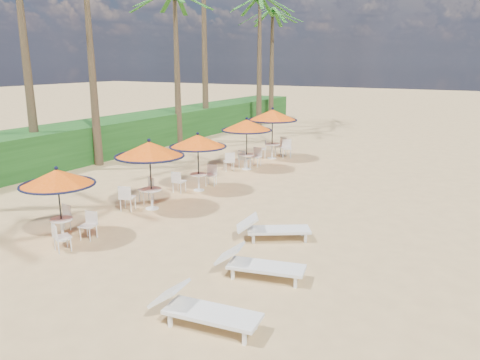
% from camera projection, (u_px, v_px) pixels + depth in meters
% --- Properties ---
extents(ground, '(160.00, 160.00, 0.00)m').
position_uv_depth(ground, '(216.00, 290.00, 10.31)').
color(ground, tan).
rests_on(ground, ground).
extents(scrub_hedge, '(3.00, 40.00, 1.80)m').
position_uv_depth(scrub_hedge, '(115.00, 135.00, 25.78)').
color(scrub_hedge, '#194716').
rests_on(scrub_hedge, ground).
extents(station_0, '(2.04, 2.04, 2.13)m').
position_uv_depth(station_0, '(59.00, 186.00, 12.82)').
color(station_0, black).
rests_on(station_0, ground).
extents(station_1, '(2.33, 2.33, 2.43)m').
position_uv_depth(station_1, '(148.00, 155.00, 15.52)').
color(station_1, black).
rests_on(station_1, ground).
extents(station_2, '(2.20, 2.24, 2.29)m').
position_uv_depth(station_2, '(198.00, 146.00, 17.79)').
color(station_2, black).
rests_on(station_2, ground).
extents(station_3, '(2.33, 2.33, 2.43)m').
position_uv_depth(station_3, '(246.00, 131.00, 21.32)').
color(station_3, black).
rests_on(station_3, ground).
extents(station_4, '(2.52, 2.52, 2.63)m').
position_uv_depth(station_4, '(273.00, 121.00, 23.72)').
color(station_4, black).
rests_on(station_4, ground).
extents(lounger_near, '(2.21, 0.92, 0.77)m').
position_uv_depth(lounger_near, '(202.00, 309.00, 8.83)').
color(lounger_near, white).
rests_on(lounger_near, ground).
extents(lounger_mid, '(2.16, 1.08, 0.74)m').
position_uv_depth(lounger_mid, '(257.00, 264.00, 10.82)').
color(lounger_mid, white).
rests_on(lounger_mid, ground).
extents(lounger_far, '(2.09, 1.63, 0.74)m').
position_uv_depth(lounger_far, '(271.00, 228.00, 13.11)').
color(lounger_far, white).
rests_on(lounger_far, ground).
extents(palm_4, '(5.00, 5.00, 8.78)m').
position_uv_depth(palm_4, '(175.00, 5.00, 26.64)').
color(palm_4, brown).
rests_on(palm_4, ground).
extents(palm_6, '(5.00, 5.00, 9.32)m').
position_uv_depth(palm_6, '(260.00, 8.00, 33.37)').
color(palm_6, brown).
rests_on(palm_6, ground).
extents(palm_7, '(5.00, 5.00, 8.76)m').
position_uv_depth(palm_7, '(272.00, 20.00, 36.17)').
color(palm_7, brown).
rests_on(palm_7, ground).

